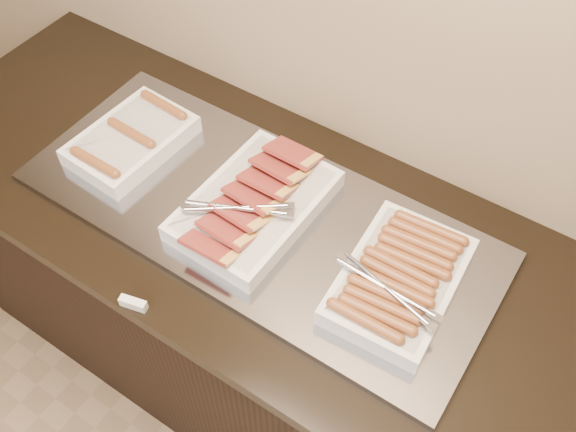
% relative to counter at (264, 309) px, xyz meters
% --- Properties ---
extents(counter, '(2.06, 0.76, 0.90)m').
position_rel_counter_xyz_m(counter, '(0.00, 0.00, 0.00)').
color(counter, black).
rests_on(counter, ground).
extents(warming_tray, '(1.20, 0.50, 0.02)m').
position_rel_counter_xyz_m(warming_tray, '(-0.00, 0.00, 0.46)').
color(warming_tray, gray).
rests_on(warming_tray, counter).
extents(dish_left, '(0.23, 0.33, 0.07)m').
position_rel_counter_xyz_m(dish_left, '(-0.41, 0.00, 0.50)').
color(dish_left, silver).
rests_on(dish_left, warming_tray).
extents(dish_center, '(0.28, 0.42, 0.09)m').
position_rel_counter_xyz_m(dish_center, '(-0.01, -0.00, 0.50)').
color(dish_center, silver).
rests_on(dish_center, warming_tray).
extents(dish_right, '(0.27, 0.37, 0.08)m').
position_rel_counter_xyz_m(dish_right, '(0.39, -0.00, 0.50)').
color(dish_right, silver).
rests_on(dish_right, warming_tray).
extents(label_holder, '(0.07, 0.03, 0.03)m').
position_rel_counter_xyz_m(label_holder, '(-0.09, -0.36, 0.46)').
color(label_holder, silver).
rests_on(label_holder, counter).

